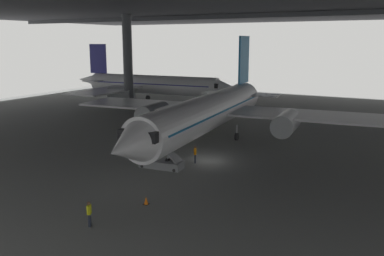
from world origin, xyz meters
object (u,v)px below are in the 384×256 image
Objects in this scene: boarding_stairs at (161,160)px; baggage_tug at (196,120)px; traffic_cone_orange at (146,201)px; crew_worker_near_nose at (89,212)px; airplane_main at (209,112)px; airplane_distant at (150,84)px; crew_worker_by_stairs at (195,153)px.

baggage_tug is (-6.94, 19.85, -0.21)m from boarding_stairs.
traffic_cone_orange is 29.70m from baggage_tug.
traffic_cone_orange is at bearing 77.10° from crew_worker_near_nose.
airplane_distant is (-23.72, 23.24, -0.23)m from airplane_main.
baggage_tug is (-6.58, 9.25, -3.01)m from airplane_main.
airplane_distant reaches higher than traffic_cone_orange.
airplane_main is 23.49× the size of crew_worker_near_nose.
crew_worker_near_nose is 15.18m from crew_worker_by_stairs.
boarding_stairs is 1.96× the size of baggage_tug.
airplane_distant is at bearing 135.58° from airplane_main.
boarding_stairs is (0.36, -10.60, -2.79)m from airplane_main.
boarding_stairs is at bearing -88.07° from airplane_main.
boarding_stairs is 2.89× the size of crew_worker_by_stairs.
baggage_tug is at bearing -39.22° from airplane_distant.
airplane_distant is at bearing 130.04° from crew_worker_by_stairs.
boarding_stairs is 8.72m from traffic_cone_orange.
boarding_stairs is at bearing -126.67° from crew_worker_by_stairs.
boarding_stairs reaches higher than traffic_cone_orange.
crew_worker_near_nose is 33.69m from baggage_tug.
airplane_main is at bearing 107.05° from crew_worker_by_stairs.
airplane_distant is 22.30m from baggage_tug.
boarding_stairs is 12.72m from crew_worker_near_nose.
airplane_distant reaches higher than crew_worker_near_nose.
airplane_distant is 50.23m from traffic_cone_orange.
airplane_main is at bearing 102.72° from traffic_cone_orange.
airplane_distant is (-26.12, 31.09, 2.36)m from crew_worker_by_stairs.
crew_worker_near_nose is at bearing -82.30° from airplane_main.
traffic_cone_orange is at bearing -80.59° from crew_worker_by_stairs.
crew_worker_near_nose is at bearing -73.28° from baggage_tug.
airplane_main is 10.97m from boarding_stairs.
crew_worker_by_stairs is (-0.71, 15.16, 0.01)m from crew_worker_near_nose.
baggage_tug is at bearing 125.41° from airplane_main.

